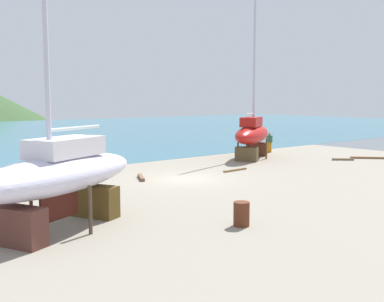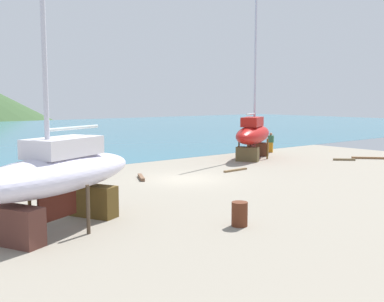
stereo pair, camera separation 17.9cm
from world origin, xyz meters
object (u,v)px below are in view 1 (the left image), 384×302
Objects in this scene: worker at (269,142)px; barrel_by_slipway at (241,214)px; sailboat_large_starboard at (59,175)px; barrel_ochre at (39,180)px; sailboat_mid_port at (252,134)px.

worker is 1.93× the size of barrel_by_slipway.
sailboat_large_starboard is 8.48m from barrel_ochre.
sailboat_mid_port reaches higher than sailboat_large_starboard.
worker is at bearing -7.24° from sailboat_mid_port.
worker is (21.95, 9.99, -0.97)m from sailboat_large_starboard.
sailboat_mid_port is at bearing 41.77° from barrel_by_slipway.
barrel_by_slipway is (4.84, -3.53, -1.38)m from sailboat_large_starboard.
barrel_by_slipway reaches higher than barrel_ochre.
sailboat_large_starboard is 24.14m from worker.
sailboat_mid_port is 17.85m from barrel_by_slipway.
sailboat_mid_port is 4.28m from worker.
barrel_by_slipway is (-17.11, -13.52, -0.41)m from worker.
barrel_by_slipway is at bearing -167.20° from worker.
sailboat_mid_port reaches higher than worker.
worker is (3.84, 1.65, -0.92)m from sailboat_mid_port.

